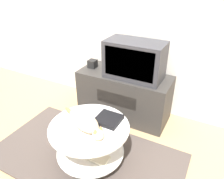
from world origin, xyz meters
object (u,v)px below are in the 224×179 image
dvd_box (109,119)px  cat (84,121)px  tv (135,60)px  speaker (93,64)px

dvd_box → cat: (-0.15, -0.18, 0.05)m
tv → speaker: 0.59m
tv → dvd_box: tv is taller
dvd_box → cat: size_ratio=0.40×
tv → cat: bearing=-96.2°
tv → dvd_box: (0.05, -0.71, -0.33)m
tv → speaker: (-0.57, 0.01, -0.16)m
speaker → cat: (0.48, -0.90, -0.12)m
tv → cat: (-0.10, -0.89, -0.29)m
dvd_box → tv: bearing=94.0°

